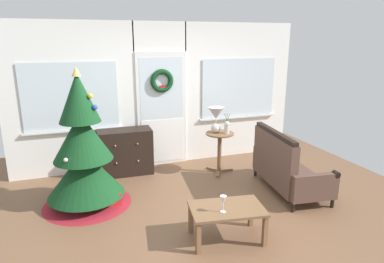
{
  "coord_description": "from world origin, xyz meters",
  "views": [
    {
      "loc": [
        -1.47,
        -3.78,
        2.26
      ],
      "look_at": [
        0.05,
        0.55,
        1.0
      ],
      "focal_mm": 31.68,
      "sensor_mm": 36.0,
      "label": 1
    }
  ],
  "objects": [
    {
      "name": "ground_plane",
      "position": [
        0.0,
        0.0,
        0.0
      ],
      "size": [
        6.76,
        6.76,
        0.0
      ],
      "primitive_type": "plane",
      "color": "brown"
    },
    {
      "name": "back_wall_with_door",
      "position": [
        0.0,
        2.08,
        1.28
      ],
      "size": [
        5.2,
        0.19,
        2.55
      ],
      "color": "white",
      "rests_on": "ground"
    },
    {
      "name": "christmas_tree",
      "position": [
        -1.42,
        0.83,
        0.72
      ],
      "size": [
        1.22,
        1.22,
        1.92
      ],
      "color": "#4C331E",
      "rests_on": "ground"
    },
    {
      "name": "dresser_cabinet",
      "position": [
        -0.72,
        1.79,
        0.39
      ],
      "size": [
        0.91,
        0.46,
        0.78
      ],
      "color": "black",
      "rests_on": "ground"
    },
    {
      "name": "settee_sofa",
      "position": [
        1.45,
        0.28,
        0.38
      ],
      "size": [
        0.86,
        1.47,
        0.96
      ],
      "color": "black",
      "rests_on": "ground"
    },
    {
      "name": "side_table",
      "position": [
        0.81,
        1.29,
        0.51
      ],
      "size": [
        0.5,
        0.48,
        0.72
      ],
      "color": "brown",
      "rests_on": "ground"
    },
    {
      "name": "table_lamp",
      "position": [
        0.75,
        1.33,
        1.0
      ],
      "size": [
        0.28,
        0.28,
        0.44
      ],
      "color": "silver",
      "rests_on": "side_table"
    },
    {
      "name": "flower_vase",
      "position": [
        0.91,
        1.23,
        0.83
      ],
      "size": [
        0.11,
        0.1,
        0.35
      ],
      "color": "beige",
      "rests_on": "side_table"
    },
    {
      "name": "coffee_table",
      "position": [
        0.07,
        -0.61,
        0.34
      ],
      "size": [
        0.91,
        0.64,
        0.4
      ],
      "color": "brown",
      "rests_on": "ground"
    },
    {
      "name": "wine_glass",
      "position": [
        -0.02,
        -0.69,
        0.54
      ],
      "size": [
        0.08,
        0.08,
        0.2
      ],
      "color": "silver",
      "rests_on": "coffee_table"
    },
    {
      "name": "gift_box",
      "position": [
        -1.08,
        0.66,
        0.1
      ],
      "size": [
        0.2,
        0.18,
        0.2
      ],
      "primitive_type": "cube",
      "color": "red",
      "rests_on": "ground"
    }
  ]
}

